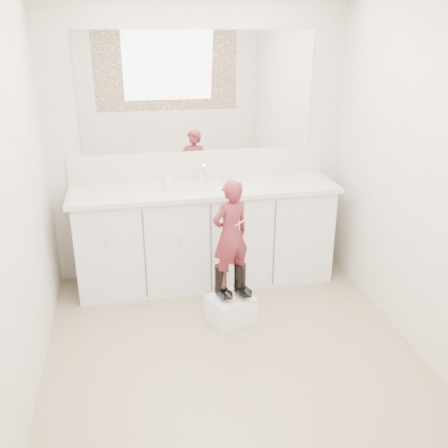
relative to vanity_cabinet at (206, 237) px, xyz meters
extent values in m
plane|color=#7F6F53|center=(0.00, -1.23, -0.42)|extent=(3.00, 3.00, 0.00)
plane|color=beige|center=(0.00, 0.27, 0.77)|extent=(2.60, 0.00, 2.60)
plane|color=beige|center=(0.00, -2.73, 0.77)|extent=(2.60, 0.00, 2.60)
plane|color=beige|center=(-1.30, -1.23, 0.78)|extent=(0.00, 3.00, 3.00)
plane|color=beige|center=(1.30, -1.23, 0.78)|extent=(0.00, 3.00, 3.00)
cube|color=silver|center=(0.00, 0.00, 0.00)|extent=(2.20, 0.55, 0.85)
cube|color=beige|center=(0.00, -0.01, 0.45)|extent=(2.28, 0.58, 0.04)
cube|color=beige|center=(0.00, 0.26, 0.59)|extent=(2.28, 0.03, 0.25)
cube|color=white|center=(0.00, 0.26, 1.22)|extent=(2.00, 0.02, 1.00)
cube|color=#472819|center=(0.00, -2.71, 1.22)|extent=(2.00, 0.01, 1.20)
cylinder|color=silver|center=(0.00, 0.15, 0.52)|extent=(0.08, 0.08, 0.10)
imported|color=beige|center=(0.19, -0.04, 0.51)|extent=(0.11, 0.11, 0.09)
imported|color=silver|center=(-0.31, 0.00, 0.55)|extent=(0.09, 0.09, 0.17)
cube|color=white|center=(0.07, -0.72, -0.32)|extent=(0.40, 0.37, 0.21)
imported|color=#A73345|center=(0.07, -0.70, 0.30)|extent=(0.36, 0.30, 0.84)
cylinder|color=#F05D88|center=(0.14, -0.78, 0.43)|extent=(0.13, 0.06, 0.06)
camera|label=1|loc=(-0.65, -4.02, 1.73)|focal=40.00mm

